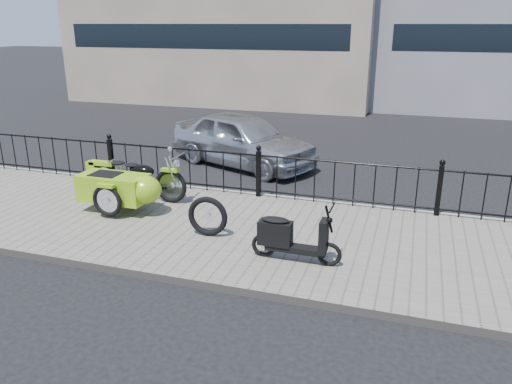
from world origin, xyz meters
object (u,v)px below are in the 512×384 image
(motorcycle_sidecar, at_px, (126,186))
(sedan_car, at_px, (242,139))
(scooter, at_px, (290,238))
(spare_tire, at_px, (208,216))

(motorcycle_sidecar, distance_m, sedan_car, 4.16)
(scooter, relative_size, spare_tire, 1.99)
(scooter, height_order, sedan_car, sedan_car)
(sedan_car, bearing_deg, spare_tire, -145.33)
(scooter, xyz_separation_m, spare_tire, (-1.53, 0.46, -0.02))
(scooter, bearing_deg, sedan_car, 116.52)
(scooter, distance_m, sedan_car, 5.82)
(motorcycle_sidecar, xyz_separation_m, spare_tire, (1.97, -0.68, -0.13))
(motorcycle_sidecar, height_order, spare_tire, motorcycle_sidecar)
(spare_tire, distance_m, sedan_car, 4.86)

